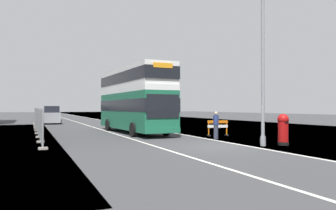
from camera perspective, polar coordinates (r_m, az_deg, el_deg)
ground at (r=17.92m, az=9.50°, el=-7.07°), size 140.00×280.00×0.10m
double_decker_bus at (r=26.62m, az=-5.95°, el=1.05°), size 3.10×11.63×5.10m
lamppost_foreground at (r=18.15m, az=16.04°, el=6.24°), size 0.29×0.70×8.72m
red_pillar_postbox at (r=18.82m, az=19.24°, el=-3.76°), size 0.60×0.60×1.68m
roadworks_barrier at (r=23.87m, az=8.56°, el=-3.66°), size 1.55×0.71×1.10m
construction_site_fence at (r=30.56m, az=-21.65°, el=-2.40°), size 0.44×27.40×1.99m
car_oncoming_near at (r=43.13m, az=-19.46°, el=-1.73°), size 2.07×3.99×2.20m
car_receding_mid at (r=52.15m, az=-19.28°, el=-1.49°), size 2.01×3.91×2.20m
pedestrian_at_kerb at (r=21.29m, az=8.26°, el=-3.48°), size 0.34×0.34×1.76m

